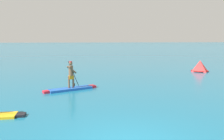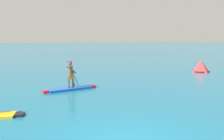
{
  "view_description": "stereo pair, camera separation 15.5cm",
  "coord_description": "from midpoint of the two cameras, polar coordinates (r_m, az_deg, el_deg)",
  "views": [
    {
      "loc": [
        -1.43,
        -6.09,
        3.02
      ],
      "look_at": [
        0.96,
        9.95,
        0.89
      ],
      "focal_mm": 37.56,
      "sensor_mm": 36.0,
      "label": 1
    },
    {
      "loc": [
        -1.27,
        -6.12,
        3.02
      ],
      "look_at": [
        0.96,
        9.95,
        0.89
      ],
      "focal_mm": 37.56,
      "sensor_mm": 36.0,
      "label": 2
    }
  ],
  "objects": [
    {
      "name": "race_marker_buoy",
      "position": [
        23.51,
        20.43,
        0.77
      ],
      "size": [
        1.59,
        1.59,
        1.05
      ],
      "color": "red",
      "rests_on": "ground"
    },
    {
      "name": "paddleboarder_mid_center",
      "position": [
        14.26,
        -10.29,
        -3.57
      ],
      "size": [
        3.17,
        1.73,
        1.73
      ],
      "rotation": [
        0.0,
        0.0,
        0.42
      ],
      "color": "blue",
      "rests_on": "ground"
    }
  ]
}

